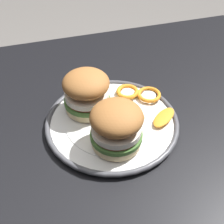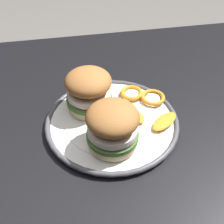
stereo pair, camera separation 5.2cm
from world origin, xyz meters
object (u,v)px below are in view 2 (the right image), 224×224
Objects in this scene: dinner_plate at (112,122)px; sandwich_half_left at (114,125)px; dining_table at (105,145)px; sandwich_half_right at (89,90)px.

dinner_plate is 0.09m from sandwich_half_left.
dining_table is at bearing -88.14° from sandwich_half_left.
sandwich_half_right is at bearing -30.62° from dining_table.
dining_table is at bearing -71.24° from dinner_plate.
sandwich_half_left reaches higher than dinner_plate.
sandwich_half_left is (0.01, 0.07, 0.06)m from dinner_plate.
dining_table is 3.93× the size of dinner_plate.
sandwich_half_left is at bearing 106.02° from sandwich_half_right.
dining_table is 0.19m from sandwich_half_right.
dinner_plate reaches higher than dining_table.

